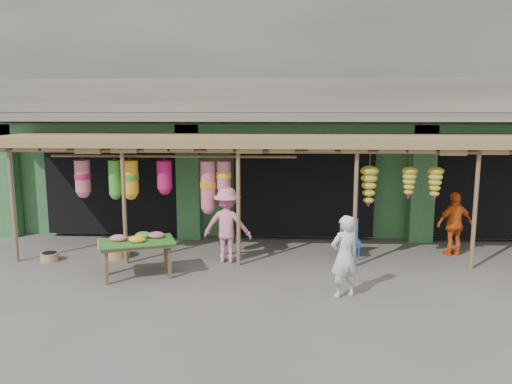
{
  "coord_description": "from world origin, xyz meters",
  "views": [
    {
      "loc": [
        -0.56,
        -10.71,
        3.37
      ],
      "look_at": [
        -1.18,
        1.0,
        1.43
      ],
      "focal_mm": 35.0,
      "sensor_mm": 36.0,
      "label": 1
    }
  ],
  "objects_px": {
    "flower_table": "(138,242)",
    "person_shopper": "(227,225)",
    "person_front": "(344,256)",
    "blue_chair": "(349,236)",
    "person_vendor": "(455,224)"
  },
  "relations": [
    {
      "from": "person_vendor",
      "to": "person_shopper",
      "type": "relative_size",
      "value": 0.9
    },
    {
      "from": "person_vendor",
      "to": "person_shopper",
      "type": "bearing_deg",
      "value": -7.0
    },
    {
      "from": "flower_table",
      "to": "person_shopper",
      "type": "height_order",
      "value": "person_shopper"
    },
    {
      "from": "person_front",
      "to": "person_shopper",
      "type": "xyz_separation_m",
      "value": [
        -2.35,
        2.01,
        0.08
      ]
    },
    {
      "from": "blue_chair",
      "to": "person_shopper",
      "type": "distance_m",
      "value": 2.84
    },
    {
      "from": "person_front",
      "to": "person_vendor",
      "type": "bearing_deg",
      "value": -160.33
    },
    {
      "from": "person_front",
      "to": "person_vendor",
      "type": "xyz_separation_m",
      "value": [
        2.88,
        2.77,
        -0.01
      ]
    },
    {
      "from": "flower_table",
      "to": "person_shopper",
      "type": "relative_size",
      "value": 1.0
    },
    {
      "from": "person_vendor",
      "to": "blue_chair",
      "type": "bearing_deg",
      "value": -8.93
    },
    {
      "from": "flower_table",
      "to": "person_vendor",
      "type": "xyz_separation_m",
      "value": [
        6.94,
        1.85,
        0.04
      ]
    },
    {
      "from": "blue_chair",
      "to": "person_vendor",
      "type": "height_order",
      "value": "person_vendor"
    },
    {
      "from": "flower_table",
      "to": "person_front",
      "type": "xyz_separation_m",
      "value": [
        4.06,
        -0.92,
        0.05
      ]
    },
    {
      "from": "flower_table",
      "to": "person_shopper",
      "type": "xyz_separation_m",
      "value": [
        1.71,
        1.09,
        0.13
      ]
    },
    {
      "from": "flower_table",
      "to": "person_front",
      "type": "distance_m",
      "value": 4.16
    },
    {
      "from": "blue_chair",
      "to": "person_front",
      "type": "relative_size",
      "value": 0.58
    }
  ]
}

